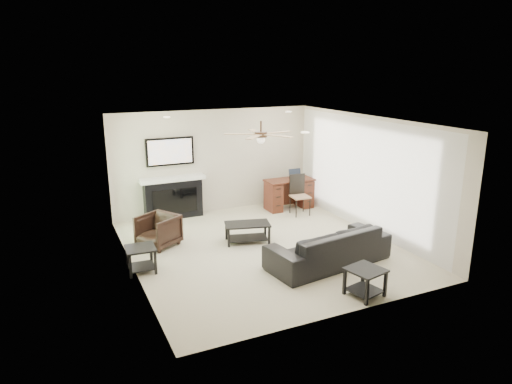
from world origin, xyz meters
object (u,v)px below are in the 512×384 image
Objects in this scene: sofa at (329,246)px; fireplace_unit at (173,179)px; armchair at (158,231)px; desk at (289,194)px; coffee_table at (247,233)px.

fireplace_unit reaches higher than sofa.
sofa is 1.21× the size of fireplace_unit.
armchair is 3.75m from desk.
armchair is at bearing -47.53° from sofa.
sofa is at bearing -45.88° from coffee_table.
desk is (1.88, 1.67, 0.18)m from coffee_table.
desk is at bearing -114.65° from sofa.
sofa reaches higher than armchair.
desk is (0.98, 3.27, 0.04)m from sofa.
desk is at bearing -9.55° from fireplace_unit.
armchair is 0.79× the size of coffee_table.
fireplace_unit is at bearing 128.78° from coffee_table.
fireplace_unit is (-1.86, 3.75, 0.62)m from sofa.
sofa is 3.42m from desk.
fireplace_unit reaches higher than desk.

